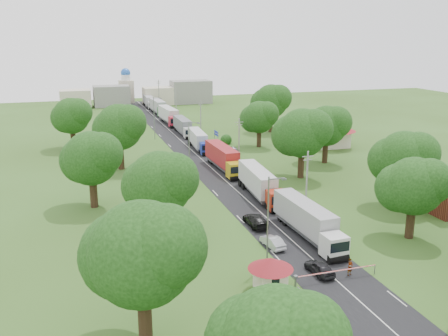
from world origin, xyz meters
name	(u,v)px	position (x,y,z in m)	size (l,w,h in m)	color
ground	(250,203)	(0.00, 0.00, 0.00)	(260.00, 260.00, 0.00)	#33501A
road	(212,169)	(0.00, 20.00, 0.00)	(8.00, 200.00, 0.04)	black
boom_barrier	(324,274)	(-1.36, -25.00, 0.89)	(9.22, 0.35, 1.18)	slate
guard_booth	(270,270)	(-7.20, -25.00, 2.16)	(4.40, 4.40, 3.45)	beige
info_sign	(216,136)	(5.20, 35.00, 3.00)	(0.12, 3.10, 4.10)	slate
pole_1	(307,182)	(5.50, -7.00, 4.68)	(1.60, 0.24, 9.00)	gray
pole_2	(239,141)	(5.50, 21.00, 4.68)	(1.60, 0.24, 9.00)	gray
pole_3	(201,118)	(5.50, 49.00, 4.68)	(1.60, 0.24, 9.00)	gray
pole_4	(176,103)	(5.50, 77.00, 4.68)	(1.60, 0.24, 9.00)	gray
pole_5	(159,93)	(5.50, 105.00, 4.68)	(1.60, 0.24, 9.00)	gray
lamp_0	(269,217)	(-5.35, -20.00, 5.55)	(2.03, 0.22, 10.00)	slate
lamp_1	(190,147)	(-5.35, 15.00, 5.55)	(2.03, 0.22, 10.00)	slate
lamp_2	(155,116)	(-5.35, 50.00, 5.55)	(2.03, 0.22, 10.00)	slate
tree_2	(413,186)	(13.99, -17.86, 6.60)	(8.00, 8.00, 10.10)	#382616
tree_3	(403,158)	(19.99, -7.84, 7.22)	(8.80, 8.80, 11.07)	#382616
tree_4	(302,133)	(12.99, 10.17, 7.85)	(9.60, 9.60, 12.05)	#382616
tree_5	(326,126)	(21.99, 18.16, 7.22)	(8.80, 8.80, 11.07)	#382616
tree_6	(259,117)	(14.99, 35.14, 6.60)	(8.00, 8.00, 10.10)	#382616
tree_7	(271,101)	(23.99, 50.17, 7.85)	(9.60, 9.60, 12.05)	#382616
tree_9	(142,253)	(-20.01, -29.83, 7.85)	(9.60, 9.60, 12.05)	#382616
tree_10	(160,183)	(-15.01, -9.84, 7.22)	(8.80, 8.80, 11.07)	#382616
tree_11	(91,158)	(-22.01, 5.16, 7.22)	(8.80, 8.80, 11.07)	#382616
tree_12	(119,127)	(-16.01, 25.17, 7.85)	(9.60, 9.60, 12.05)	#382616
tree_13	(71,116)	(-24.01, 45.16, 7.22)	(8.80, 8.80, 11.07)	#382616
house_cream	(331,131)	(30.00, 30.00, 3.64)	(10.08, 10.08, 5.80)	beige
distant_town	(143,95)	(0.68, 110.00, 3.49)	(52.00, 8.00, 8.00)	gray
church	(126,88)	(-4.00, 118.00, 5.39)	(5.00, 5.00, 12.30)	beige
truck_0	(308,220)	(2.17, -14.19, 2.20)	(3.00, 15.01, 4.15)	silver
truck_1	(259,183)	(2.29, 2.16, 2.23)	(3.44, 15.22, 4.20)	#A82913
truck_2	(223,158)	(1.79, 18.91, 2.25)	(2.95, 15.34, 4.25)	#B99E15
truck_3	(199,140)	(1.77, 36.74, 2.00)	(3.06, 13.69, 3.78)	#1A2F9F
truck_4	(183,126)	(2.28, 53.88, 2.04)	(2.45, 13.89, 3.85)	silver
truck_5	(169,115)	(1.93, 69.79, 2.31)	(3.43, 15.74, 4.35)	#B21B32
truck_6	(158,107)	(2.11, 87.86, 2.26)	(3.18, 15.41, 4.26)	#266731
truck_7	(149,101)	(1.75, 103.88, 2.03)	(2.90, 13.86, 3.83)	silver
car_lane_front	(320,268)	(-1.00, -23.34, 0.69)	(1.63, 4.05, 1.38)	black
car_lane_mid	(273,242)	(-3.00, -15.63, 0.66)	(1.41, 4.03, 1.33)	#ACAEB5
car_lane_rear	(256,220)	(-2.48, -8.74, 0.76)	(2.13, 5.23, 1.52)	black
car_verge_near	(258,176)	(5.50, 10.88, 0.77)	(2.55, 5.52, 1.53)	#AFAFAF
car_verge_far	(232,150)	(7.41, 31.01, 0.72)	(1.70, 4.21, 1.44)	slate
pedestrian_near	(350,267)	(1.86, -24.50, 0.91)	(0.67, 0.44, 1.83)	gray
pedestrian_booth	(265,268)	(-6.50, -22.00, 0.93)	(0.90, 0.70, 1.85)	gray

